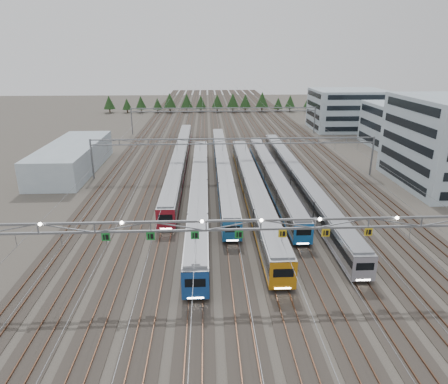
{
  "coord_description": "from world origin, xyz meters",
  "views": [
    {
      "loc": [
        -5.42,
        -37.06,
        24.03
      ],
      "look_at": [
        -2.85,
        20.88,
        3.5
      ],
      "focal_mm": 32.0,
      "sensor_mm": 36.0,
      "label": 1
    }
  ],
  "objects_px": {
    "train_b": "(199,189)",
    "west_shed": "(72,157)",
    "train_e": "(271,174)",
    "gantry_mid": "(234,146)",
    "train_d": "(252,187)",
    "train_f": "(298,178)",
    "depot_bldg_mid": "(396,125)",
    "train_a": "(180,159)",
    "train_c": "(222,165)",
    "depot_bldg_north": "(347,110)",
    "gantry_near": "(261,227)",
    "gantry_far": "(224,113)"
  },
  "relations": [
    {
      "from": "gantry_near",
      "to": "train_e",
      "type": "bearing_deg",
      "value": 78.99
    },
    {
      "from": "train_a",
      "to": "train_d",
      "type": "relative_size",
      "value": 1.15
    },
    {
      "from": "train_c",
      "to": "train_d",
      "type": "height_order",
      "value": "train_d"
    },
    {
      "from": "train_e",
      "to": "west_shed",
      "type": "distance_m",
      "value": 42.2
    },
    {
      "from": "gantry_near",
      "to": "gantry_far",
      "type": "bearing_deg",
      "value": 89.97
    },
    {
      "from": "train_b",
      "to": "depot_bldg_north",
      "type": "relative_size",
      "value": 2.7
    },
    {
      "from": "depot_bldg_mid",
      "to": "train_b",
      "type": "bearing_deg",
      "value": -142.53
    },
    {
      "from": "train_d",
      "to": "gantry_near",
      "type": "distance_m",
      "value": 27.66
    },
    {
      "from": "train_d",
      "to": "train_c",
      "type": "bearing_deg",
      "value": 107.13
    },
    {
      "from": "depot_bldg_mid",
      "to": "train_c",
      "type": "bearing_deg",
      "value": -152.44
    },
    {
      "from": "train_b",
      "to": "west_shed",
      "type": "relative_size",
      "value": 1.98
    },
    {
      "from": "train_f",
      "to": "west_shed",
      "type": "bearing_deg",
      "value": 162.6
    },
    {
      "from": "train_c",
      "to": "gantry_mid",
      "type": "height_order",
      "value": "gantry_mid"
    },
    {
      "from": "train_f",
      "to": "depot_bldg_mid",
      "type": "bearing_deg",
      "value": 45.45
    },
    {
      "from": "depot_bldg_north",
      "to": "gantry_near",
      "type": "bearing_deg",
      "value": -113.76
    },
    {
      "from": "train_a",
      "to": "depot_bldg_north",
      "type": "xyz_separation_m",
      "value": [
        51.05,
        43.63,
        4.27
      ]
    },
    {
      "from": "train_a",
      "to": "train_d",
      "type": "xyz_separation_m",
      "value": [
        13.5,
        -19.77,
        0.14
      ]
    },
    {
      "from": "train_b",
      "to": "gantry_far",
      "type": "height_order",
      "value": "gantry_far"
    },
    {
      "from": "train_e",
      "to": "train_c",
      "type": "bearing_deg",
      "value": 142.94
    },
    {
      "from": "gantry_far",
      "to": "gantry_near",
      "type": "bearing_deg",
      "value": -90.03
    },
    {
      "from": "train_a",
      "to": "train_b",
      "type": "bearing_deg",
      "value": -77.39
    },
    {
      "from": "train_f",
      "to": "depot_bldg_north",
      "type": "relative_size",
      "value": 2.96
    },
    {
      "from": "gantry_mid",
      "to": "train_f",
      "type": "bearing_deg",
      "value": -35.09
    },
    {
      "from": "train_b",
      "to": "west_shed",
      "type": "distance_m",
      "value": 33.45
    },
    {
      "from": "train_e",
      "to": "west_shed",
      "type": "height_order",
      "value": "west_shed"
    },
    {
      "from": "train_d",
      "to": "west_shed",
      "type": "xyz_separation_m",
      "value": [
        -36.11,
        19.23,
        0.63
      ]
    },
    {
      "from": "train_c",
      "to": "gantry_mid",
      "type": "bearing_deg",
      "value": -35.46
    },
    {
      "from": "train_d",
      "to": "west_shed",
      "type": "height_order",
      "value": "west_shed"
    },
    {
      "from": "train_f",
      "to": "gantry_mid",
      "type": "distance_m",
      "value": 14.44
    },
    {
      "from": "depot_bldg_north",
      "to": "west_shed",
      "type": "relative_size",
      "value": 0.73
    },
    {
      "from": "train_a",
      "to": "train_f",
      "type": "height_order",
      "value": "train_a"
    },
    {
      "from": "gantry_mid",
      "to": "train_e",
      "type": "bearing_deg",
      "value": -37.58
    },
    {
      "from": "gantry_near",
      "to": "gantry_mid",
      "type": "bearing_deg",
      "value": 89.93
    },
    {
      "from": "train_b",
      "to": "gantry_mid",
      "type": "xyz_separation_m",
      "value": [
        6.75,
        13.34,
        4.31
      ]
    },
    {
      "from": "train_c",
      "to": "west_shed",
      "type": "xyz_separation_m",
      "value": [
        -31.61,
        4.63,
        0.83
      ]
    },
    {
      "from": "gantry_mid",
      "to": "train_b",
      "type": "bearing_deg",
      "value": -116.84
    },
    {
      "from": "train_e",
      "to": "depot_bldg_north",
      "type": "distance_m",
      "value": 64.82
    },
    {
      "from": "gantry_mid",
      "to": "west_shed",
      "type": "relative_size",
      "value": 1.88
    },
    {
      "from": "gantry_far",
      "to": "depot_bldg_north",
      "type": "height_order",
      "value": "depot_bldg_north"
    },
    {
      "from": "train_b",
      "to": "depot_bldg_mid",
      "type": "distance_m",
      "value": 65.0
    },
    {
      "from": "gantry_far",
      "to": "train_b",
      "type": "bearing_deg",
      "value": -96.6
    },
    {
      "from": "train_c",
      "to": "gantry_mid",
      "type": "relative_size",
      "value": 1.13
    },
    {
      "from": "train_d",
      "to": "depot_bldg_mid",
      "type": "relative_size",
      "value": 3.59
    },
    {
      "from": "train_b",
      "to": "gantry_near",
      "type": "xyz_separation_m",
      "value": [
        6.7,
        -26.78,
        5.01
      ]
    },
    {
      "from": "train_d",
      "to": "gantry_mid",
      "type": "xyz_separation_m",
      "value": [
        -2.25,
        13.0,
        4.24
      ]
    },
    {
      "from": "gantry_mid",
      "to": "depot_bldg_mid",
      "type": "distance_m",
      "value": 51.84
    },
    {
      "from": "train_d",
      "to": "depot_bldg_north",
      "type": "bearing_deg",
      "value": 59.36
    },
    {
      "from": "train_f",
      "to": "gantry_far",
      "type": "xyz_separation_m",
      "value": [
        -11.25,
        52.9,
        4.4
      ]
    },
    {
      "from": "train_d",
      "to": "train_f",
      "type": "relative_size",
      "value": 0.88
    },
    {
      "from": "train_c",
      "to": "gantry_far",
      "type": "relative_size",
      "value": 1.13
    }
  ]
}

